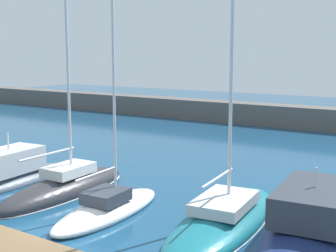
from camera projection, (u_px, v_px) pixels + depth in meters
ground_plane at (59, 234)px, 16.93m from camera, size 120.00×120.00×0.00m
dock_pier at (10, 249)px, 15.13m from camera, size 23.15×1.64×0.45m
breakwater_seawall at (305, 117)px, 40.57m from camera, size 108.00×2.33×1.93m
motorboat_slate_nearest at (12, 175)px, 23.56m from camera, size 2.98×7.65×3.06m
sailboat_charcoal_second at (65, 187)px, 21.75m from camera, size 2.55×8.08×15.83m
sailboat_white_third at (108, 207)px, 18.96m from camera, size 2.46×6.54×11.94m
sailboat_teal_fourth at (224, 219)px, 17.85m from camera, size 3.82×9.56×15.79m
motorboat_navy_fifth at (314, 226)px, 16.30m from camera, size 4.23×9.93×2.96m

